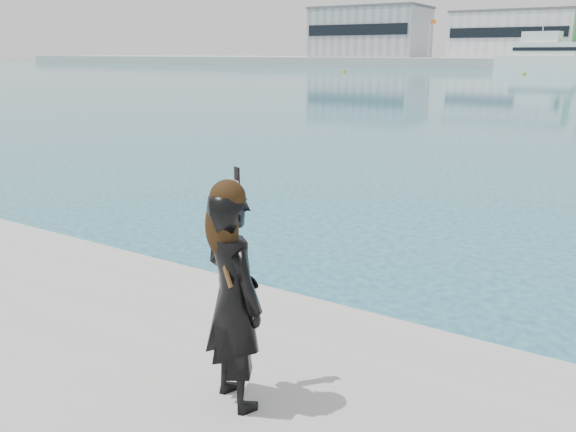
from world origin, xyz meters
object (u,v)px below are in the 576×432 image
at_px(woman, 233,293).
at_px(motor_yacht, 549,56).
at_px(buoy_extra, 524,74).
at_px(buoy_far, 344,72).

bearing_deg(woman, motor_yacht, -60.46).
bearing_deg(woman, buoy_extra, -58.75).
xyz_separation_m(motor_yacht, buoy_far, (-26.57, -29.23, -2.48)).
distance_m(buoy_extra, woman, 89.20).
height_order(motor_yacht, woman, motor_yacht).
height_order(buoy_extra, woman, woman).
distance_m(buoy_far, woman, 91.23).
bearing_deg(motor_yacht, buoy_far, -127.26).
bearing_deg(motor_yacht, buoy_extra, -84.93).
xyz_separation_m(motor_yacht, woman, (12.92, -111.46, -0.86)).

